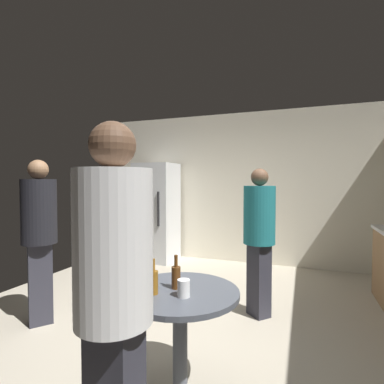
% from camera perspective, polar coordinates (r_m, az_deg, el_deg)
% --- Properties ---
extents(ground_plane, '(5.20, 5.20, 0.10)m').
position_cam_1_polar(ground_plane, '(3.34, -1.54, -24.96)').
color(ground_plane, '#B2A893').
extents(wall_back, '(5.32, 0.06, 2.70)m').
position_cam_1_polar(wall_back, '(5.50, 8.79, 0.79)').
color(wall_back, silver).
rests_on(wall_back, ground_plane).
extents(refrigerator, '(0.70, 0.68, 1.80)m').
position_cam_1_polar(refrigerator, '(5.61, -6.77, -3.78)').
color(refrigerator, silver).
rests_on(refrigerator, ground_plane).
extents(foreground_table, '(0.80, 0.80, 0.73)m').
position_cam_1_polar(foreground_table, '(2.15, -2.29, -20.80)').
color(foreground_table, '#4C515B').
rests_on(foreground_table, ground_plane).
extents(beer_bottle_amber, '(0.06, 0.06, 0.23)m').
position_cam_1_polar(beer_bottle_amber, '(2.03, -7.40, -16.53)').
color(beer_bottle_amber, '#8C5919').
rests_on(beer_bottle_amber, foreground_table).
extents(beer_bottle_brown, '(0.06, 0.06, 0.23)m').
position_cam_1_polar(beer_bottle_brown, '(2.11, -3.07, -15.79)').
color(beer_bottle_brown, '#593314').
rests_on(beer_bottle_brown, foreground_table).
extents(plastic_cup_white, '(0.08, 0.08, 0.11)m').
position_cam_1_polar(plastic_cup_white, '(1.98, -1.61, -17.88)').
color(plastic_cup_white, white).
rests_on(plastic_cup_white, foreground_table).
extents(person_in_teal_shirt, '(0.48, 0.48, 1.61)m').
position_cam_1_polar(person_in_teal_shirt, '(3.34, 12.71, -7.14)').
color(person_in_teal_shirt, '#2D2D38').
rests_on(person_in_teal_shirt, ground_plane).
extents(person_in_black_shirt, '(0.48, 0.48, 1.69)m').
position_cam_1_polar(person_in_black_shirt, '(3.45, -27.13, -6.17)').
color(person_in_black_shirt, '#2D2D38').
rests_on(person_in_black_shirt, ground_plane).
extents(person_in_white_shirt, '(0.36, 0.36, 1.72)m').
position_cam_1_polar(person_in_white_shirt, '(1.41, -14.68, -16.89)').
color(person_in_white_shirt, '#2D2D38').
rests_on(person_in_white_shirt, ground_plane).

